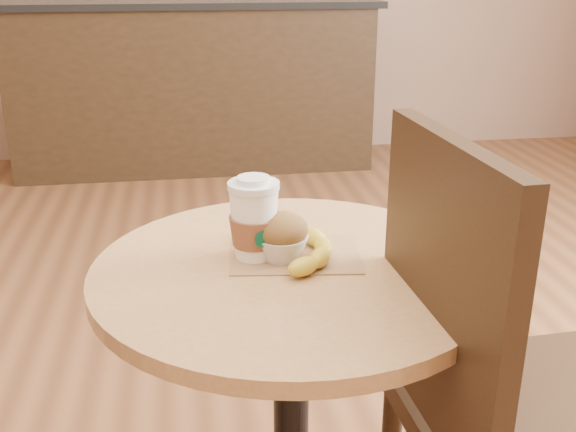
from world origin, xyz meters
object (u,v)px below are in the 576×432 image
(coffee_cup, at_px, (254,222))
(banana, at_px, (301,245))
(cafe_table, at_px, (291,362))
(chair_right, at_px, (503,398))
(muffin, at_px, (282,236))

(coffee_cup, distance_m, banana, 0.10)
(cafe_table, relative_size, chair_right, 0.73)
(cafe_table, height_order, coffee_cup, coffee_cup)
(chair_right, xyz_separation_m, muffin, (-0.35, 0.23, 0.23))
(cafe_table, bearing_deg, banana, 57.03)
(chair_right, distance_m, banana, 0.44)
(cafe_table, bearing_deg, coffee_cup, 146.17)
(cafe_table, bearing_deg, muffin, 118.87)
(chair_right, relative_size, banana, 4.16)
(chair_right, height_order, banana, chair_right)
(chair_right, xyz_separation_m, banana, (-0.31, 0.24, 0.20))
(cafe_table, bearing_deg, chair_right, -30.80)
(coffee_cup, height_order, banana, coffee_cup)
(muffin, height_order, banana, muffin)
(cafe_table, distance_m, muffin, 0.25)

